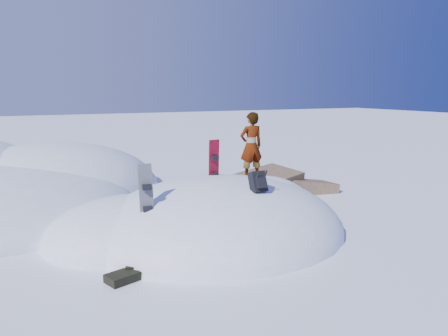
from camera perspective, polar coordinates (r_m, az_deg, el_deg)
name	(u,v)px	position (r m, az deg, el deg)	size (l,w,h in m)	color
ground	(218,233)	(11.80, -0.79, -8.55)	(120.00, 120.00, 0.00)	white
snow_mound	(208,232)	(11.94, -2.04, -8.33)	(8.00, 6.00, 3.00)	white
rock_outcrop	(275,195)	(16.07, 6.69, -3.46)	(4.68, 4.41, 1.68)	brown
snowboard_red	(214,168)	(12.13, -1.32, -0.05)	(0.32, 0.20, 1.65)	red
snowboard_dark	(147,200)	(10.05, -10.07, -4.18)	(0.34, 0.33, 1.68)	black
backpack	(258,182)	(10.64, 4.50, -1.84)	(0.37, 0.48, 0.61)	black
gear_pile	(124,276)	(9.26, -12.90, -13.54)	(0.84, 0.65, 0.22)	black
person	(251,146)	(12.96, 3.57, 2.89)	(0.73, 0.48, 2.00)	slate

